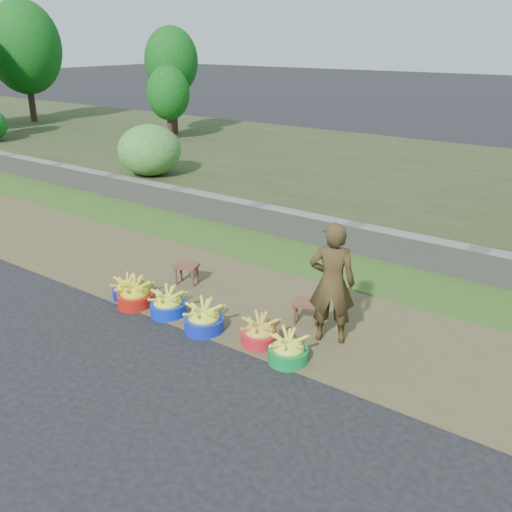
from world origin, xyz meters
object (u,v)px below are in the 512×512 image
Objects in this scene: basin_a at (128,289)px; basin_b at (135,295)px; basin_d at (204,319)px; stool_right at (306,306)px; vendor_woman at (332,283)px; basin_f at (288,350)px; basin_e at (260,333)px; basin_c at (168,304)px; stool_left at (186,268)px.

basin_b is (0.27, -0.10, 0.02)m from basin_a.
basin_d is 1.22× the size of stool_right.
stool_right is at bearing -47.80° from vendor_woman.
vendor_woman reaches higher than basin_f.
basin_c is at bearing -176.46° from basin_e.
basin_a is 2.99m from basin_f.
stool_left is at bearing 140.93° from basin_d.
basin_b is 1.04m from stool_left.
basin_b is at bearing -173.66° from basin_c.
basin_e is 1.14m from vendor_woman.
basin_b is at bearing -156.99° from stool_right.
stool_right is (2.27, -0.03, -0.01)m from stool_left.
vendor_woman is at bearing 12.30° from basin_a.
basin_b is 0.99× the size of basin_d.
stool_right is (1.01, 0.99, 0.09)m from basin_d.
basin_d reaches higher than stool_left.
stool_left reaches higher than stool_right.
basin_d is at bearing -135.52° from stool_right.
basin_c is at bearing -2.19° from basin_a.
basin_b is 2.71m from basin_f.
basin_b is at bearing -20.44° from basin_a.
basin_f is at bearing 0.52° from basin_d.
basin_b is 0.33× the size of vendor_woman.
basin_f is 1.12× the size of stool_right.
stool_right is at bearing 44.48° from basin_d.
basin_d is 0.84m from basin_e.
basin_f is at bearing 54.10° from vendor_woman.
stool_left is at bearing 179.27° from stool_right.
basin_e reaches higher than stool_left.
stool_right is at bearing 109.67° from basin_f.
vendor_woman is at bearing 78.63° from basin_f.
basin_a is at bearing -111.45° from stool_left.
basin_b is at bearing -179.52° from basin_f.
basin_d is (0.74, -0.06, 0.01)m from basin_c.
basin_f reaches higher than basin_a.
basin_c is at bearing -61.76° from stool_left.
basin_b reaches higher than basin_a.
basin_c reaches higher than stool_right.
stool_left is at bearing 68.55° from basin_a.
stool_right is at bearing 18.89° from basin_a.
basin_e is 2.26m from stool_left.
vendor_woman is (2.87, 0.79, 0.66)m from basin_b.
basin_a is 0.86× the size of basin_b.
stool_left reaches higher than basin_a.
basin_c is 1.99m from stool_right.
basin_a is 2.79m from stool_right.
basin_a is at bearing -178.53° from basin_e.
basin_c is 1.14× the size of stool_left.
basin_e is 0.86m from stool_right.
basin_c is at bearing -151.90° from stool_right.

